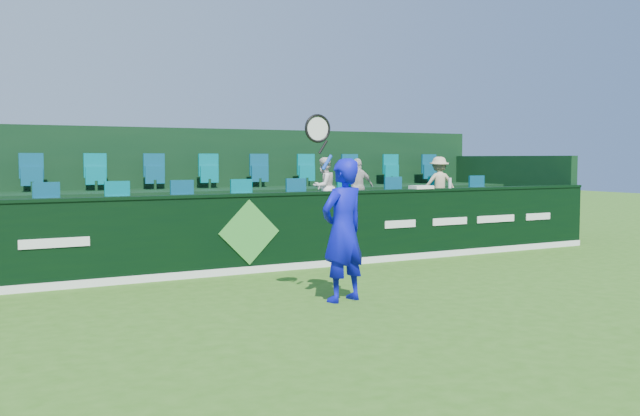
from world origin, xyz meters
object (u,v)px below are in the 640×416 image
spectator_left (324,187)px  spectator_right (439,184)px  tennis_player (343,229)px  spectator_middle (358,187)px  towel (421,187)px  drinks_bottle (450,183)px

spectator_left → spectator_right: spectator_right is taller
tennis_player → spectator_middle: tennis_player is taller
tennis_player → spectator_middle: size_ratio=2.27×
tennis_player → towel: size_ratio=6.17×
spectator_left → spectator_middle: bearing=160.9°
spectator_left → drinks_bottle: 2.51m
spectator_right → drinks_bottle: (-0.62, -1.12, 0.06)m
spectator_middle → drinks_bottle: size_ratio=5.56×
spectator_middle → towel: 1.34m
spectator_left → spectator_middle: spectator_left is taller
spectator_left → drinks_bottle: spectator_left is taller
tennis_player → spectator_right: bearing=39.6°
spectator_middle → towel: bearing=126.5°
spectator_middle → towel: spectator_middle is taller
spectator_right → towel: size_ratio=2.80×
tennis_player → spectator_middle: bearing=55.4°
spectator_right → drinks_bottle: 1.28m
tennis_player → spectator_right: size_ratio=2.20×
drinks_bottle → spectator_middle: bearing=142.2°
towel → spectator_right: bearing=40.2°
tennis_player → drinks_bottle: tennis_player is taller
spectator_left → towel: bearing=124.8°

